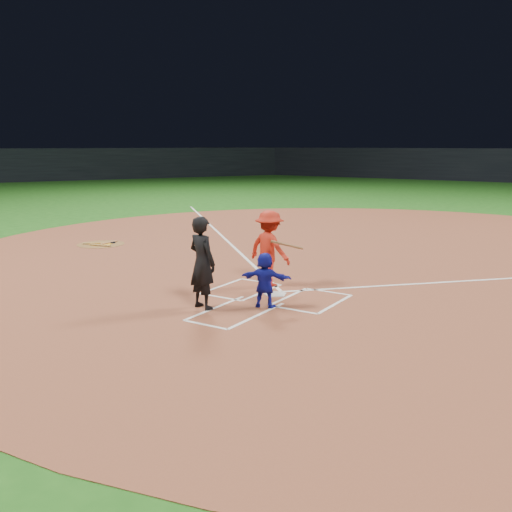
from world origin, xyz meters
The scene contains 14 objects.
ground centered at (0.00, 0.00, 0.00)m, with size 120.00×120.00×0.00m, color #1A5214.
home_plate_dirt centered at (0.00, 6.00, 0.01)m, with size 28.00×28.00×0.01m, color brown.
stadium_wall_left centered at (-42.00, 24.00, 1.60)m, with size 1.20×60.00×3.20m, color black.
home_plate centered at (0.00, 0.00, 0.02)m, with size 0.60×0.60×0.02m, color silver.
on_deck_circle centered at (-8.94, 2.70, 0.02)m, with size 1.70×1.70×0.01m, color brown.
on_deck_logo centered at (-8.94, 2.70, 0.02)m, with size 0.80×0.80×0.00m, color gold.
on_deck_bat_a centered at (-8.79, 2.95, 0.05)m, with size 0.06×0.06×0.84m, color #9B6138.
on_deck_bat_b centered at (-9.14, 2.60, 0.05)m, with size 0.06×0.06×0.84m, color #A1783B.
on_deck_bat_c centered at (-8.64, 2.40, 0.05)m, with size 0.06×0.06×0.84m, color olive.
bat_weight_donut centered at (-8.74, 3.10, 0.05)m, with size 0.19×0.19×0.05m, color black.
catcher centered at (0.34, -1.05, 0.63)m, with size 1.15×0.37×1.24m, color #13179D.
umpire centered at (-0.78, -1.85, 1.04)m, with size 0.75×0.49×2.06m, color black.
chalk_markings centered at (0.00, 5.29, 0.01)m, with size 28.35×17.32×0.01m.
batter_at_plate centered at (-0.60, 0.72, 0.98)m, with size 1.59×0.95×1.94m.
Camera 1 is at (6.73, -11.57, 3.59)m, focal length 40.00 mm.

